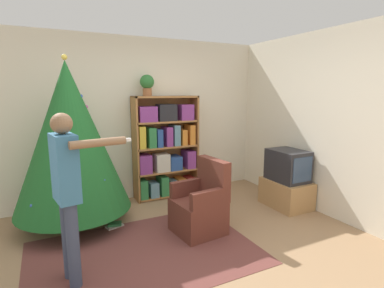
# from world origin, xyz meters

# --- Properties ---
(ground_plane) EXTENTS (14.00, 14.00, 0.00)m
(ground_plane) POSITION_xyz_m (0.00, 0.00, 0.00)
(ground_plane) COLOR #9E7A56
(wall_back) EXTENTS (8.00, 0.10, 2.60)m
(wall_back) POSITION_xyz_m (0.00, 2.15, 1.30)
(wall_back) COLOR silver
(wall_back) RESTS_ON ground_plane
(wall_right) EXTENTS (0.10, 8.00, 2.60)m
(wall_right) POSITION_xyz_m (2.28, 0.00, 1.30)
(wall_right) COLOR silver
(wall_right) RESTS_ON ground_plane
(area_rug) EXTENTS (2.42, 1.68, 0.01)m
(area_rug) POSITION_xyz_m (-0.42, 0.32, 0.00)
(area_rug) COLOR brown
(area_rug) RESTS_ON ground_plane
(bookshelf) EXTENTS (1.07, 0.32, 1.68)m
(bookshelf) POSITION_xyz_m (0.46, 1.92, 0.81)
(bookshelf) COLOR #A8703D
(bookshelf) RESTS_ON ground_plane
(tv_stand) EXTENTS (0.51, 0.70, 0.41)m
(tv_stand) POSITION_xyz_m (1.95, 0.67, 0.21)
(tv_stand) COLOR tan
(tv_stand) RESTS_ON ground_plane
(television) EXTENTS (0.44, 0.58, 0.47)m
(television) POSITION_xyz_m (1.95, 0.67, 0.65)
(television) COLOR #28282D
(television) RESTS_ON tv_stand
(game_remote) EXTENTS (0.04, 0.12, 0.02)m
(game_remote) POSITION_xyz_m (1.80, 0.46, 0.43)
(game_remote) COLOR white
(game_remote) RESTS_ON tv_stand
(christmas_tree) EXTENTS (1.46, 1.46, 2.20)m
(christmas_tree) POSITION_xyz_m (-1.02, 1.45, 1.17)
(christmas_tree) COLOR #4C3323
(christmas_tree) RESTS_ON ground_plane
(armchair) EXTENTS (0.62, 0.61, 0.92)m
(armchair) POSITION_xyz_m (0.38, 0.51, 0.32)
(armchair) COLOR brown
(armchair) RESTS_ON ground_plane
(standing_person) EXTENTS (0.68, 0.46, 1.58)m
(standing_person) POSITION_xyz_m (-1.16, 0.15, 0.93)
(standing_person) COLOR #38425B
(standing_person) RESTS_ON ground_plane
(potted_plant) EXTENTS (0.22, 0.22, 0.33)m
(potted_plant) POSITION_xyz_m (0.18, 1.92, 1.87)
(potted_plant) COLOR #935B38
(potted_plant) RESTS_ON bookshelf
(book_pile_near_tree) EXTENTS (0.24, 0.17, 0.06)m
(book_pile_near_tree) POSITION_xyz_m (-0.57, 1.12, 0.03)
(book_pile_near_tree) COLOR beige
(book_pile_near_tree) RESTS_ON ground_plane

